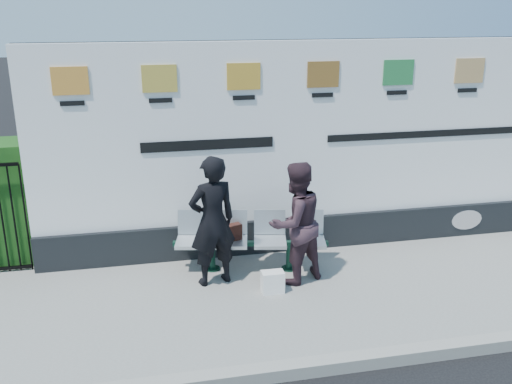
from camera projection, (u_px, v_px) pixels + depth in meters
pavement at (310, 294)px, 7.28m from camera, size 14.00×3.00×0.12m
kerb at (353, 362)px, 5.88m from camera, size 14.00×0.18×0.14m
billboard at (318, 162)px, 8.20m from camera, size 8.00×0.30×3.00m
bench at (251, 255)px, 7.75m from camera, size 2.07×0.92×0.43m
woman_left at (212, 221)px, 7.19m from camera, size 0.71×0.56×1.71m
woman_right at (295, 223)px, 7.27m from camera, size 0.95×0.86×1.61m
handbag_brown at (231, 233)px, 7.65m from camera, size 0.31×0.20×0.22m
carrier_bag_white at (273, 282)px, 7.15m from camera, size 0.28×0.17×0.28m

